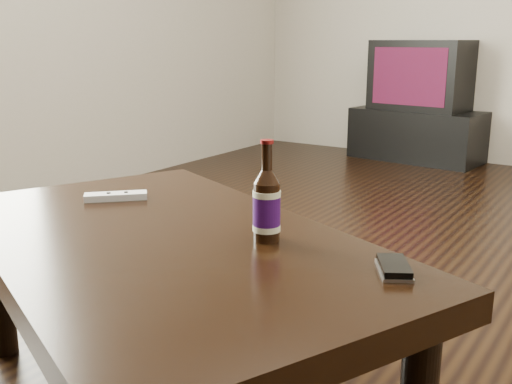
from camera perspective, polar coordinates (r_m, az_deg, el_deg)
The scene contains 7 objects.
floor at distance 2.24m, azimuth 15.77°, elevation -11.76°, with size 5.00×6.00×0.01m, color black.
tv_stand at distance 5.09m, azimuth 15.14°, elevation 5.30°, with size 1.02×0.51×0.41m, color black.
tv at distance 5.04m, azimuth 15.49°, elevation 10.66°, with size 0.77×0.53×0.55m.
coffee_table at distance 1.51m, azimuth -8.83°, elevation -6.38°, with size 1.52×1.23×0.49m.
beer_bottle at distance 1.40m, azimuth 1.02°, elevation -1.31°, with size 0.08×0.08×0.24m.
phone at distance 1.27m, azimuth 13.00°, elevation -7.04°, with size 0.11×0.13×0.02m.
remote at distance 1.83m, azimuth -13.21°, elevation -0.40°, with size 0.16×0.17×0.02m.
Camera 1 is at (0.58, -1.94, 0.96)m, focal length 42.00 mm.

